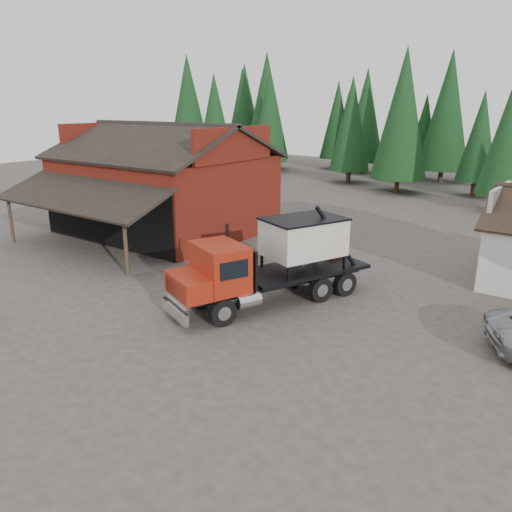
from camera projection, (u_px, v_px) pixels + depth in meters
The scene contains 7 objects.
ground at pixel (178, 316), 20.26m from camera, with size 120.00×120.00×0.00m, color #413933.
red_barn at pixel (164, 191), 33.33m from camera, with size 12.80×13.63×7.18m.
conifer_backdrop at pixel (461, 186), 52.65m from camera, with size 76.00×16.00×16.00m, color black, non-canonical shape.
near_pine_a at pixel (215, 123), 52.44m from camera, with size 4.40×4.40×11.40m.
near_pine_b at pixel (508, 136), 38.29m from camera, with size 3.96×3.96×10.40m.
near_pine_d at pixel (403, 114), 46.59m from camera, with size 5.28×5.28×13.40m.
feed_truck at pixel (273, 260), 21.19m from camera, with size 5.70×9.32×4.10m.
Camera 1 is at (13.59, -13.18, 8.23)m, focal length 35.00 mm.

